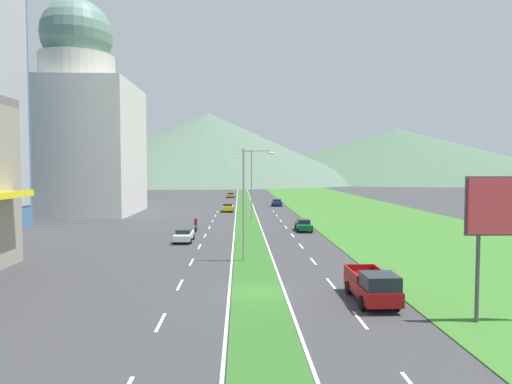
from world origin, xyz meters
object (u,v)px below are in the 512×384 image
object	(u,v)px
car_0	(277,202)
car_1	(303,225)
car_2	(184,235)
car_3	(228,207)
pickup_truck_0	(373,286)
billboard_roadside	(508,214)
car_4	(231,195)
street_lamp_mid	(250,181)
motorcycle_rider	(196,226)
street_lamp_near	(247,198)

from	to	relation	value
car_0	car_1	world-z (taller)	car_1
car_1	car_2	world-z (taller)	car_1
car_3	pickup_truck_0	world-z (taller)	pickup_truck_0
billboard_roadside	car_3	world-z (taller)	billboard_roadside
car_1	car_4	distance (m)	66.40
street_lamp_mid	pickup_truck_0	size ratio (longest dim) A/B	1.94
car_0	pickup_truck_0	xyz separation A→B (m)	(-0.10, -68.48, 0.24)
car_0	car_1	xyz separation A→B (m)	(0.19, -38.07, -0.00)
car_1	motorcycle_rider	bearing A→B (deg)	-89.47
motorcycle_rider	street_lamp_mid	bearing A→B (deg)	-31.60
car_0	car_4	size ratio (longest dim) A/B	1.03
street_lamp_mid	car_1	world-z (taller)	street_lamp_mid
car_1	street_lamp_near	bearing A→B (deg)	-21.87
billboard_roadside	motorcycle_rider	distance (m)	39.01
street_lamp_near	billboard_roadside	size ratio (longest dim) A/B	1.27
car_4	pickup_truck_0	size ratio (longest dim) A/B	0.76
car_2	street_lamp_mid	bearing A→B (deg)	-21.45
street_lamp_near	car_2	xyz separation A→B (m)	(-6.54, 10.55, -4.67)
car_1	car_3	xyz separation A→B (m)	(-10.11, 25.81, 0.04)
street_lamp_mid	billboard_roadside	bearing A→B (deg)	-75.31
car_3	car_4	size ratio (longest dim) A/B	1.08
car_3	car_0	bearing A→B (deg)	-38.95
street_lamp_near	motorcycle_rider	distance (m)	19.78
car_2	motorcycle_rider	world-z (taller)	motorcycle_rider
billboard_roadside	car_4	xyz separation A→B (m)	(-15.78, 99.56, -4.81)
street_lamp_near	pickup_truck_0	distance (m)	14.64
billboard_roadside	motorcycle_rider	size ratio (longest dim) A/B	3.71
billboard_roadside	pickup_truck_0	bearing A→B (deg)	147.87
street_lamp_near	car_4	size ratio (longest dim) A/B	2.31
street_lamp_mid	car_0	distance (m)	28.09
street_lamp_mid	car_3	xyz separation A→B (m)	(-3.66, 14.63, -5.14)
car_4	car_1	bearing A→B (deg)	-171.00
car_1	billboard_roadside	bearing A→B (deg)	9.02
street_lamp_mid	car_1	xyz separation A→B (m)	(6.45, -11.18, -5.18)
car_1	pickup_truck_0	world-z (taller)	pickup_truck_0
car_0	car_1	distance (m)	38.07
car_0	car_3	xyz separation A→B (m)	(-9.92, -12.26, 0.03)
car_1	car_3	world-z (taller)	car_3
car_2	car_3	size ratio (longest dim) A/B	1.06
street_lamp_near	car_0	xyz separation A→B (m)	(7.19, 56.45, -4.64)
street_lamp_mid	car_2	world-z (taller)	street_lamp_mid
street_lamp_near	car_0	bearing A→B (deg)	82.74
billboard_roadside	car_4	world-z (taller)	billboard_roadside
street_lamp_mid	car_1	size ratio (longest dim) A/B	2.36
street_lamp_near	street_lamp_mid	xyz separation A→B (m)	(0.94, 29.56, 0.53)
street_lamp_mid	car_4	xyz separation A→B (m)	(-3.94, 54.40, -5.21)
car_2	motorcycle_rider	size ratio (longest dim) A/B	2.34
street_lamp_near	pickup_truck_0	bearing A→B (deg)	-59.49
car_1	car_3	distance (m)	27.71
car_0	car_2	size ratio (longest dim) A/B	0.90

